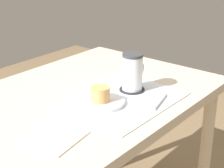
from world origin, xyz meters
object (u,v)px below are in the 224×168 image
Objects in this scene: pastry_plate at (100,102)px; pastry at (100,94)px; coffee_mug at (133,71)px; dining_table at (82,118)px.

pastry reaches higher than pastry_plate.
dining_table is at bearing 139.97° from coffee_mug.
pastry_plate is 0.03m from pastry.
pastry reaches higher than dining_table.
pastry_plate is (-0.02, -0.11, 0.10)m from dining_table.
coffee_mug reaches higher than pastry.
coffee_mug is (0.16, -0.01, 0.07)m from pastry_plate.
coffee_mug is at bearing -40.03° from dining_table.
pastry is at bearing -101.50° from dining_table.
dining_table is 0.25m from coffee_mug.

